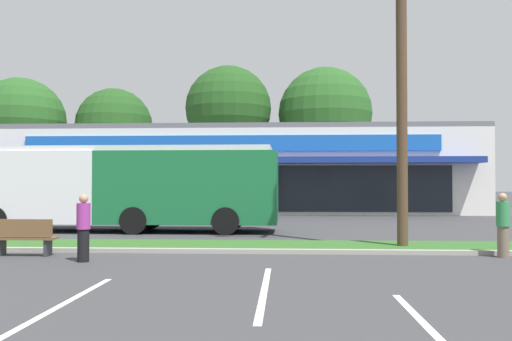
{
  "coord_description": "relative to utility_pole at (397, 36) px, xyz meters",
  "views": [
    {
      "loc": [
        1.43,
        -1.69,
        1.86
      ],
      "look_at": [
        0.38,
        18.1,
        2.32
      ],
      "focal_mm": 38.43,
      "sensor_mm": 36.0,
      "label": 1
    }
  ],
  "objects": [
    {
      "name": "car_0",
      "position": [
        -16.59,
        12.5,
        -5.24
      ],
      "size": [
        4.7,
        1.98,
        1.49
      ],
      "color": "#B7B7BC",
      "rests_on": "ground_plane"
    },
    {
      "name": "tree_mid",
      "position": [
        0.22,
        30.37,
        1.63
      ],
      "size": [
        7.8,
        7.8,
        11.55
      ],
      "color": "#473323",
      "rests_on": "ground_plane"
    },
    {
      "name": "pedestrian_far",
      "position": [
        -7.91,
        -2.76,
        -5.21
      ],
      "size": [
        0.32,
        0.32,
        1.6
      ],
      "rotation": [
        0.0,
        0.0,
        3.63
      ],
      "color": "black",
      "rests_on": "ground_plane"
    },
    {
      "name": "parking_stripe_3",
      "position": [
        -1.31,
        -8.66,
        -6.01
      ],
      "size": [
        0.12,
        4.8,
        0.01
      ],
      "primitive_type": "cube",
      "color": "silver",
      "rests_on": "ground_plane"
    },
    {
      "name": "parking_stripe_1",
      "position": [
        -6.55,
        -7.44,
        -6.01
      ],
      "size": [
        0.12,
        4.8,
        0.01
      ],
      "primitive_type": "cube",
      "color": "silver",
      "rests_on": "ground_plane"
    },
    {
      "name": "grass_median",
      "position": [
        -4.57,
        0.2,
        -5.95
      ],
      "size": [
        56.0,
        2.2,
        0.12
      ],
      "primitive_type": "cube",
      "color": "#2D5B23",
      "rests_on": "ground_plane"
    },
    {
      "name": "tree_far_left",
      "position": [
        -26.02,
        30.61,
        1.12
      ],
      "size": [
        7.69,
        7.69,
        10.99
      ],
      "color": "#473323",
      "rests_on": "ground_plane"
    },
    {
      "name": "pedestrian_mid",
      "position": [
        2.3,
        -1.46,
        -5.2
      ],
      "size": [
        0.33,
        0.33,
        1.61
      ],
      "rotation": [
        0.0,
        0.0,
        2.99
      ],
      "color": "#726651",
      "rests_on": "ground_plane"
    },
    {
      "name": "bus_stop_bench",
      "position": [
        -9.8,
        -1.87,
        -5.51
      ],
      "size": [
        1.6,
        0.45,
        0.95
      ],
      "rotation": [
        0.0,
        0.0,
        3.14
      ],
      "color": "brown",
      "rests_on": "ground_plane"
    },
    {
      "name": "curb_lip",
      "position": [
        -4.57,
        -1.02,
        -5.95
      ],
      "size": [
        56.0,
        0.24,
        0.12
      ],
      "primitive_type": "cube",
      "color": "#99968C",
      "rests_on": "ground_plane"
    },
    {
      "name": "utility_pole",
      "position": [
        0.0,
        0.0,
        0.0
      ],
      "size": [
        3.09,
        2.4,
        11.31
      ],
      "color": "#4C3826",
      "rests_on": "ground_plane"
    },
    {
      "name": "car_1",
      "position": [
        -6.49,
        12.52,
        -5.28
      ],
      "size": [
        4.22,
        2.02,
        1.39
      ],
      "color": "#9E998C",
      "rests_on": "ground_plane"
    },
    {
      "name": "tree_mid_left",
      "position": [
        -7.81,
        29.33,
        1.97
      ],
      "size": [
        7.07,
        7.07,
        11.54
      ],
      "color": "#473323",
      "rests_on": "ground_plane"
    },
    {
      "name": "storefront_building",
      "position": [
        -6.39,
        22.43,
        -3.3
      ],
      "size": [
        30.39,
        13.8,
        5.41
      ],
      "color": "silver",
      "rests_on": "ground_plane"
    },
    {
      "name": "parking_stripe_2",
      "position": [
        -3.51,
        -5.95,
        -6.01
      ],
      "size": [
        0.12,
        4.8,
        0.01
      ],
      "primitive_type": "cube",
      "color": "silver",
      "rests_on": "ground_plane"
    },
    {
      "name": "city_bus",
      "position": [
        -9.54,
        5.32,
        -4.24
      ],
      "size": [
        12.29,
        2.78,
        3.25
      ],
      "rotation": [
        0.0,
        0.0,
        3.13
      ],
      "color": "#196638",
      "rests_on": "ground_plane"
    },
    {
      "name": "tree_left",
      "position": [
        -18.03,
        31.36,
        0.76
      ],
      "size": [
        6.65,
        6.65,
        10.11
      ],
      "color": "#473323",
      "rests_on": "ground_plane"
    }
  ]
}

